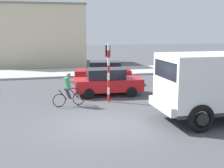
% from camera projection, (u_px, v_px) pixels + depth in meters
% --- Properties ---
extents(ground_plane, '(120.00, 120.00, 0.00)m').
position_uv_depth(ground_plane, '(96.00, 124.00, 12.23)').
color(ground_plane, '#4C4C51').
extents(sidewalk_far, '(80.00, 5.00, 0.16)m').
position_uv_depth(sidewalk_far, '(66.00, 73.00, 26.13)').
color(sidewalk_far, '#ADADA8').
rests_on(sidewalk_far, ground).
extents(truck_foreground, '(5.42, 2.87, 2.90)m').
position_uv_depth(truck_foreground, '(220.00, 82.00, 12.56)').
color(truck_foreground, white).
rests_on(truck_foreground, ground).
extents(cyclist, '(1.70, 0.57, 1.72)m').
position_uv_depth(cyclist, '(69.00, 89.00, 15.02)').
color(cyclist, black).
rests_on(cyclist, ground).
extents(traffic_light_pole, '(0.24, 0.43, 3.20)m').
position_uv_depth(traffic_light_pole, '(108.00, 64.00, 15.74)').
color(traffic_light_pole, red).
rests_on(traffic_light_pole, ground).
extents(car_red_near, '(4.24, 2.41, 1.60)m').
position_uv_depth(car_red_near, '(104.00, 72.00, 21.31)').
color(car_red_near, red).
rests_on(car_red_near, ground).
extents(car_white_mid, '(4.07, 2.02, 1.60)m').
position_uv_depth(car_white_mid, '(107.00, 82.00, 17.53)').
color(car_white_mid, red).
rests_on(car_white_mid, ground).
extents(building_mid_block, '(10.09, 7.50, 6.50)m').
position_uv_depth(building_mid_block, '(37.00, 35.00, 32.31)').
color(building_mid_block, beige).
rests_on(building_mid_block, ground).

